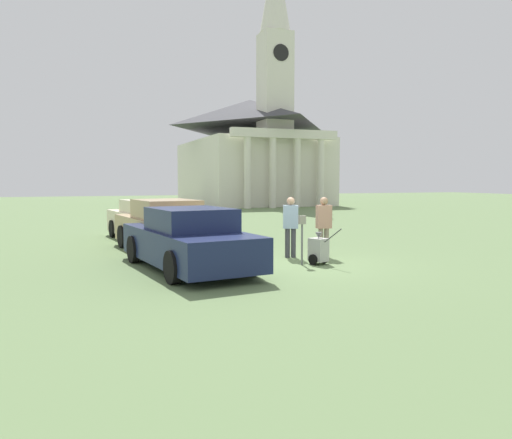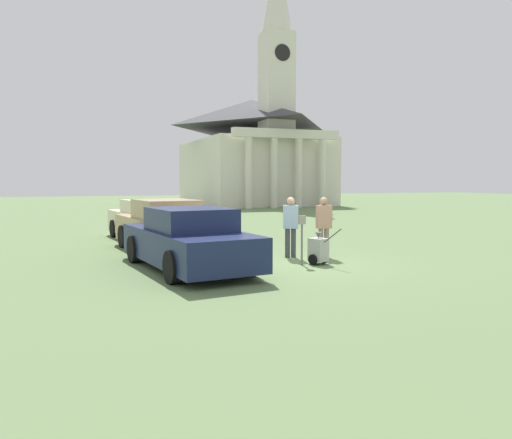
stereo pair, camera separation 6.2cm
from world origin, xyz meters
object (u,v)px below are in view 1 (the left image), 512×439
object	(u,v)px
person_supervisor	(324,223)
equipment_cart	(319,250)
parked_car_navy	(188,241)
parked_car_tan	(165,228)
parking_meter	(302,230)
parked_car_cream	(148,221)
church	(251,148)
person_worker	(291,223)

from	to	relation	value
person_supervisor	equipment_cart	world-z (taller)	person_supervisor
parked_car_navy	parked_car_tan	xyz separation A→B (m)	(-0.00, 3.17, 0.04)
parking_meter	equipment_cart	bearing A→B (deg)	-7.07
parked_car_cream	church	size ratio (longest dim) A/B	0.23
equipment_cart	church	xyz separation A→B (m)	(10.19, 32.57, 4.84)
person_worker	church	distance (m)	33.21
equipment_cart	parked_car_navy	bearing A→B (deg)	151.90
parked_car_tan	person_supervisor	xyz separation A→B (m)	(4.04, -2.67, 0.23)
parking_meter	person_worker	world-z (taller)	person_worker
parked_car_navy	person_supervisor	xyz separation A→B (m)	(4.04, 0.50, 0.27)
person_worker	church	bearing A→B (deg)	-87.15
parking_meter	person_worker	size ratio (longest dim) A/B	0.75
person_worker	church	xyz separation A→B (m)	(10.39, 31.26, 4.24)
parked_car_cream	church	xyz separation A→B (m)	(13.53, 25.58, 4.52)
parked_car_navy	church	distance (m)	35.09
parking_meter	church	xyz separation A→B (m)	(10.64, 32.51, 4.32)
church	person_worker	bearing A→B (deg)	-108.39
parked_car_tan	equipment_cart	bearing A→B (deg)	-55.58
parked_car_tan	person_supervisor	size ratio (longest dim) A/B	3.00
parked_car_navy	person_supervisor	size ratio (longest dim) A/B	3.05
person_worker	equipment_cart	size ratio (longest dim) A/B	1.72
parking_meter	person_worker	distance (m)	1.28
parking_meter	parked_car_navy	bearing A→B (deg)	171.19
person_supervisor	church	world-z (taller)	church
parked_car_navy	parking_meter	bearing A→B (deg)	-16.70
person_worker	parked_car_navy	bearing A→B (deg)	35.59
parked_car_navy	equipment_cart	size ratio (longest dim) A/B	5.26
church	parked_car_cream	bearing A→B (deg)	-117.88
parked_car_navy	parked_car_tan	bearing A→B (deg)	82.13
parked_car_navy	person_worker	size ratio (longest dim) A/B	3.06
parked_car_cream	person_worker	size ratio (longest dim) A/B	2.89
parked_car_tan	person_worker	bearing A→B (deg)	-44.89
parked_car_tan	equipment_cart	distance (m)	4.98
parking_meter	parked_car_tan	bearing A→B (deg)	128.61
parking_meter	church	bearing A→B (deg)	71.88
person_worker	parked_car_cream	bearing A→B (deg)	-39.84
person_supervisor	parking_meter	bearing A→B (deg)	49.13
person_worker	church	size ratio (longest dim) A/B	0.08
parking_meter	person_worker	bearing A→B (deg)	78.71
parked_car_cream	church	distance (m)	29.29
parked_car_tan	parked_car_cream	size ratio (longest dim) A/B	1.04
person_supervisor	parked_car_cream	bearing A→B (deg)	-46.45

